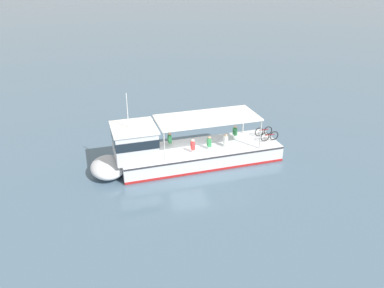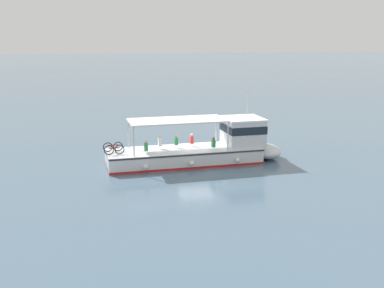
# 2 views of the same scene
# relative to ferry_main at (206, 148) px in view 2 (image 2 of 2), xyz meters

# --- Properties ---
(ground_plane) EXTENTS (400.00, 400.00, 0.00)m
(ground_plane) POSITION_rel_ferry_main_xyz_m (-0.55, -0.65, -1.02)
(ground_plane) COLOR slate
(ferry_main) EXTENTS (4.56, 13.02, 5.32)m
(ferry_main) POSITION_rel_ferry_main_xyz_m (0.00, 0.00, 0.00)
(ferry_main) COLOR silver
(ferry_main) RESTS_ON ground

